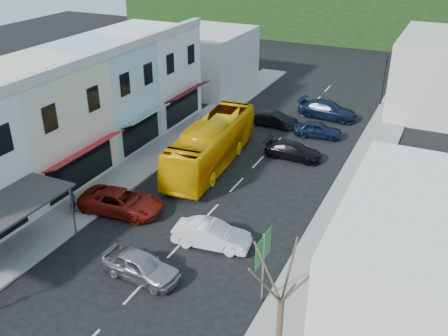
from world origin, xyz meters
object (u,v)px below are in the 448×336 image
car_red (121,202)px  street_tree (281,302)px  car_white (212,235)px  car_silver (141,266)px  direction_sign (262,269)px  bus (212,145)px  traffic_signal (384,81)px  pedestrian_left (73,201)px

car_red → street_tree: 14.94m
car_white → car_red: (-6.65, 0.82, 0.00)m
car_silver → direction_sign: 6.35m
car_silver → car_white: size_ratio=1.00×
bus → street_tree: size_ratio=1.71×
car_red → direction_sign: 11.54m
car_white → direction_sign: size_ratio=1.15×
street_tree → traffic_signal: (-1.73, 34.38, -0.96)m
car_silver → pedestrian_left: size_ratio=2.59×
traffic_signal → bus: bearing=47.1°
pedestrian_left → car_silver: bearing=-136.4°
bus → car_red: (-2.03, -8.40, -0.85)m
direction_sign → traffic_signal: size_ratio=0.79×
bus → car_white: (4.62, -9.22, -0.85)m
bus → car_silver: size_ratio=2.64×
car_silver → bus: bearing=15.7°
direction_sign → street_tree: (2.01, -3.32, 1.47)m
car_white → street_tree: size_ratio=0.65×
bus → car_white: size_ratio=2.64×
bus → pedestrian_left: 10.92m
pedestrian_left → direction_sign: bearing=-121.7°
car_red → direction_sign: direction_sign is taller
car_white → pedestrian_left: 9.11m
car_white → car_silver: bearing=145.3°
street_tree → pedestrian_left: bearing=159.7°
car_silver → direction_sign: size_ratio=1.15×
bus → car_silver: 13.48m
car_silver → traffic_signal: traffic_signal is taller
car_white → pedestrian_left: bearing=86.8°
car_white → street_tree: bearing=-143.9°
car_silver → car_red: bearing=48.5°
car_silver → traffic_signal: (6.44, 31.97, 1.72)m
pedestrian_left → bus: bearing=-45.9°
car_white → car_red: size_ratio=0.96×
pedestrian_left → street_tree: 16.42m
bus → traffic_signal: (9.04, 18.77, 0.87)m
car_silver → direction_sign: (6.16, 0.91, 1.21)m
car_silver → pedestrian_left: 7.78m
bus → street_tree: bearing=-60.1°
bus → car_white: bearing=-68.1°
bus → traffic_signal: 20.85m
car_silver → pedestrian_left: bearing=69.9°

